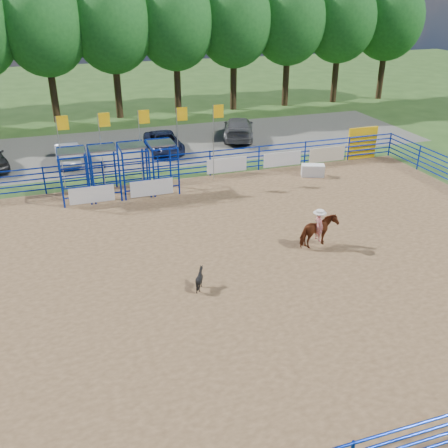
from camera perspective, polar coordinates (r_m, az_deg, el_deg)
The scene contains 12 objects.
ground at distance 19.42m, azimuth -1.49°, elevation -5.02°, with size 120.00×120.00×0.00m, color #3D6127.
arena_dirt at distance 19.41m, azimuth -1.49°, elevation -4.99°, with size 30.00×20.00×0.02m, color olive.
gravel_strip at distance 34.80m, azimuth -9.78°, elevation 8.67°, with size 40.00×10.00×0.01m, color #67655B.
announcer_table at distance 29.13m, azimuth 10.11°, elevation 6.05°, with size 1.28×0.60×0.68m, color white.
horse_and_rider at distance 20.92m, azimuth 10.75°, elevation -0.59°, with size 1.75×1.10×2.27m.
calf at distance 17.98m, azimuth -2.80°, elevation -6.27°, with size 0.61×0.68×0.75m, color black.
car_b at distance 32.38m, azimuth -17.48°, elevation 7.81°, with size 1.39×3.98×1.31m, color gray.
car_c at distance 33.40m, azimuth -6.90°, elevation 9.26°, with size 2.05×4.45×1.24m, color #151A35.
car_d at distance 36.19m, azimuth 1.67°, elevation 10.89°, with size 2.07×5.09×1.48m, color #525254.
perimeter_fence at distance 19.05m, azimuth -1.52°, elevation -3.07°, with size 30.10×20.10×1.50m.
chute_assembly at distance 26.47m, azimuth -11.13°, elevation 6.05°, with size 19.32×2.41×4.20m.
treeline at distance 42.37m, azimuth -12.73°, elevation 21.77°, with size 56.40×6.40×11.24m.
Camera 1 is at (-4.78, -16.04, 9.84)m, focal length 40.00 mm.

